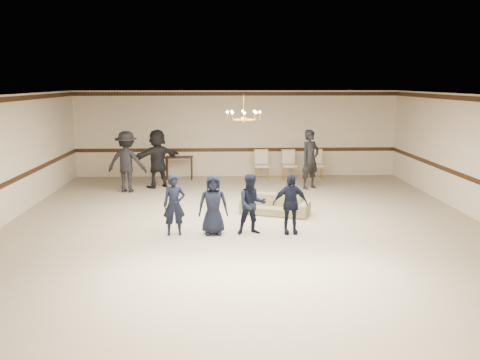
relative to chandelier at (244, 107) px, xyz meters
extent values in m
cube|color=tan|center=(0.00, -1.00, -2.88)|extent=(12.00, 14.00, 0.01)
cube|color=#33241C|center=(0.00, -1.00, 0.33)|extent=(12.00, 14.00, 0.01)
cube|color=beige|center=(0.00, 6.00, -1.27)|extent=(12.00, 0.01, 3.20)
cube|color=beige|center=(0.00, -8.00, -1.27)|extent=(12.00, 0.01, 3.20)
cube|color=#3B2211|center=(0.00, 5.99, -1.88)|extent=(12.00, 0.02, 0.14)
cube|color=#3B2211|center=(0.00, 5.99, 0.21)|extent=(12.00, 0.02, 0.14)
imported|color=black|center=(-1.69, -1.72, -2.17)|extent=(0.55, 0.40, 1.42)
imported|color=black|center=(-0.79, -1.72, -2.17)|extent=(0.71, 0.48, 1.42)
imported|color=black|center=(0.11, -1.72, -2.17)|extent=(0.75, 0.62, 1.42)
imported|color=black|center=(1.01, -1.72, -2.17)|extent=(0.85, 0.40, 1.42)
imported|color=#686745|center=(0.86, 0.08, -2.61)|extent=(1.95, 1.32, 0.53)
imported|color=black|center=(-3.62, 3.24, -1.89)|extent=(1.38, 0.94, 1.97)
imported|color=black|center=(-2.72, 3.94, -1.89)|extent=(1.84, 1.50, 1.97)
imported|color=black|center=(2.38, 3.54, -1.89)|extent=(0.86, 0.80, 1.97)
cube|color=black|center=(-2.10, 5.38, -2.45)|extent=(1.02, 0.45, 0.85)
camera|label=1|loc=(-0.62, -13.63, 0.64)|focal=39.36mm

